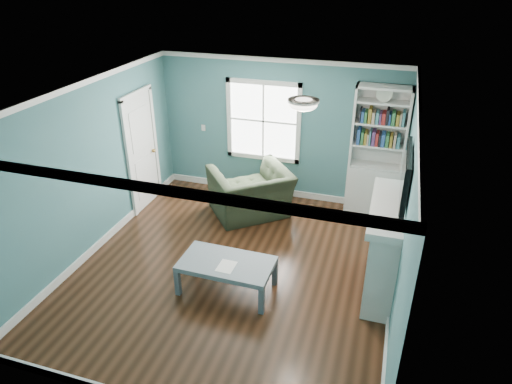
% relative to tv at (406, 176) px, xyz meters
% --- Properties ---
extents(floor, '(5.00, 5.00, 0.00)m').
position_rel_tv_xyz_m(floor, '(-2.20, -0.20, -1.72)').
color(floor, black).
rests_on(floor, ground).
extents(room_walls, '(5.00, 5.00, 5.00)m').
position_rel_tv_xyz_m(room_walls, '(-2.20, -0.20, -0.14)').
color(room_walls, '#3C7178').
rests_on(room_walls, ground).
extents(trim, '(4.50, 5.00, 2.60)m').
position_rel_tv_xyz_m(trim, '(-2.20, -0.20, -0.49)').
color(trim, white).
rests_on(trim, ground).
extents(window, '(1.40, 0.06, 1.50)m').
position_rel_tv_xyz_m(window, '(-2.50, 2.29, -0.27)').
color(window, white).
rests_on(window, room_walls).
extents(bookshelf, '(0.90, 0.35, 2.31)m').
position_rel_tv_xyz_m(bookshelf, '(-0.43, 2.10, -0.80)').
color(bookshelf, silver).
rests_on(bookshelf, ground).
extents(fireplace, '(0.44, 1.58, 1.30)m').
position_rel_tv_xyz_m(fireplace, '(-0.12, 0.00, -1.09)').
color(fireplace, black).
rests_on(fireplace, ground).
extents(tv, '(0.06, 1.10, 0.65)m').
position_rel_tv_xyz_m(tv, '(0.00, 0.00, 0.00)').
color(tv, black).
rests_on(tv, fireplace).
extents(door, '(0.12, 0.98, 2.17)m').
position_rel_tv_xyz_m(door, '(-4.42, 1.20, -0.65)').
color(door, silver).
rests_on(door, ground).
extents(ceiling_fixture, '(0.38, 0.38, 0.15)m').
position_rel_tv_xyz_m(ceiling_fixture, '(-1.30, -0.10, 0.82)').
color(ceiling_fixture, white).
rests_on(ceiling_fixture, room_walls).
extents(light_switch, '(0.08, 0.01, 0.12)m').
position_rel_tv_xyz_m(light_switch, '(-3.70, 2.28, -0.52)').
color(light_switch, white).
rests_on(light_switch, room_walls).
extents(recliner, '(1.53, 1.47, 1.13)m').
position_rel_tv_xyz_m(recliner, '(-2.47, 1.40, -1.16)').
color(recliner, '#232E1C').
rests_on(recliner, ground).
extents(coffee_table, '(1.27, 0.71, 0.46)m').
position_rel_tv_xyz_m(coffee_table, '(-2.13, -0.70, -1.33)').
color(coffee_table, '#515861').
rests_on(coffee_table, ground).
extents(paper_sheet, '(0.23, 0.28, 0.00)m').
position_rel_tv_xyz_m(paper_sheet, '(-2.09, -0.79, -1.26)').
color(paper_sheet, white).
rests_on(paper_sheet, coffee_table).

